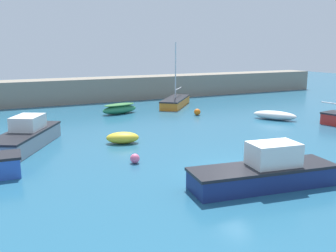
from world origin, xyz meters
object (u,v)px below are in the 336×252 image
object	(u,v)px
mooring_buoy_orange	(197,112)
mooring_buoy_pink	(135,158)
rowboat_with_red_cover	(120,108)
rowboat_white_midwater	(275,115)
mooring_buoy_white	(263,147)
fishing_dinghy_green	(123,138)
motorboat_grey_hull	(26,136)
motorboat_with_cabin	(265,172)
sailboat_tall_mast	(175,102)

from	to	relation	value
mooring_buoy_orange	mooring_buoy_pink	world-z (taller)	mooring_buoy_orange
rowboat_with_red_cover	rowboat_white_midwater	size ratio (longest dim) A/B	1.00
mooring_buoy_white	fishing_dinghy_green	bearing A→B (deg)	141.99
motorboat_grey_hull	rowboat_with_red_cover	size ratio (longest dim) A/B	1.82
motorboat_with_cabin	mooring_buoy_orange	size ratio (longest dim) A/B	11.55
rowboat_with_red_cover	fishing_dinghy_green	bearing A→B (deg)	-121.19
mooring_buoy_pink	motorboat_grey_hull	bearing A→B (deg)	128.58
motorboat_with_cabin	rowboat_white_midwater	world-z (taller)	motorboat_with_cabin
mooring_buoy_orange	mooring_buoy_pink	bearing A→B (deg)	-133.40
fishing_dinghy_green	motorboat_grey_hull	bearing A→B (deg)	2.52
motorboat_grey_hull	mooring_buoy_orange	world-z (taller)	motorboat_grey_hull
fishing_dinghy_green	mooring_buoy_pink	size ratio (longest dim) A/B	4.58
rowboat_with_red_cover	fishing_dinghy_green	xyz separation A→B (m)	(-3.22, -9.93, -0.11)
rowboat_white_midwater	mooring_buoy_orange	xyz separation A→B (m)	(-4.61, 4.43, -0.07)
motorboat_grey_hull	mooring_buoy_pink	bearing A→B (deg)	68.76
mooring_buoy_orange	rowboat_with_red_cover	bearing A→B (deg)	147.16
sailboat_tall_mast	rowboat_white_midwater	world-z (taller)	sailboat_tall_mast
fishing_dinghy_green	rowboat_white_midwater	distance (m)	13.67
motorboat_with_cabin	fishing_dinghy_green	world-z (taller)	motorboat_with_cabin
motorboat_with_cabin	mooring_buoy_white	distance (m)	5.68
motorboat_with_cabin	motorboat_grey_hull	bearing A→B (deg)	-45.22
sailboat_tall_mast	mooring_buoy_pink	bearing A→B (deg)	6.37
fishing_dinghy_green	motorboat_with_cabin	bearing A→B (deg)	126.77
rowboat_with_red_cover	sailboat_tall_mast	xyz separation A→B (m)	(6.29, 1.50, -0.01)
sailboat_tall_mast	mooring_buoy_pink	xyz separation A→B (m)	(-10.30, -15.48, -0.20)
sailboat_tall_mast	mooring_buoy_white	bearing A→B (deg)	29.74
motorboat_with_cabin	mooring_buoy_white	xyz separation A→B (m)	(3.60, 4.37, -0.44)
mooring_buoy_orange	sailboat_tall_mast	bearing A→B (deg)	83.72
fishing_dinghy_green	mooring_buoy_white	size ratio (longest dim) A/B	5.35
mooring_buoy_orange	mooring_buoy_white	size ratio (longest dim) A/B	1.35
fishing_dinghy_green	mooring_buoy_pink	distance (m)	4.13
sailboat_tall_mast	mooring_buoy_pink	distance (m)	18.59
motorboat_grey_hull	mooring_buoy_pink	distance (m)	7.29
rowboat_with_red_cover	mooring_buoy_orange	xyz separation A→B (m)	(5.72, -3.69, -0.18)
motorboat_grey_hull	mooring_buoy_pink	size ratio (longest dim) A/B	13.15
sailboat_tall_mast	motorboat_with_cabin	bearing A→B (deg)	22.50
mooring_buoy_pink	motorboat_with_cabin	bearing A→B (deg)	-55.64
fishing_dinghy_green	mooring_buoy_white	bearing A→B (deg)	161.62
motorboat_grey_hull	rowboat_white_midwater	world-z (taller)	motorboat_grey_hull
sailboat_tall_mast	mooring_buoy_orange	size ratio (longest dim) A/B	11.04
rowboat_with_red_cover	motorboat_with_cabin	bearing A→B (deg)	-104.10
sailboat_tall_mast	rowboat_white_midwater	xyz separation A→B (m)	(4.04, -9.62, -0.09)
rowboat_with_red_cover	mooring_buoy_white	world-z (taller)	rowboat_with_red_cover
sailboat_tall_mast	rowboat_white_midwater	bearing A→B (deg)	62.79
fishing_dinghy_green	rowboat_white_midwater	size ratio (longest dim) A/B	0.63
mooring_buoy_orange	rowboat_white_midwater	bearing A→B (deg)	-43.88
mooring_buoy_white	sailboat_tall_mast	bearing A→B (deg)	79.72
fishing_dinghy_green	rowboat_white_midwater	bearing A→B (deg)	-152.79
mooring_buoy_orange	motorboat_grey_hull	bearing A→B (deg)	-162.15
rowboat_white_midwater	mooring_buoy_pink	bearing A→B (deg)	-101.31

